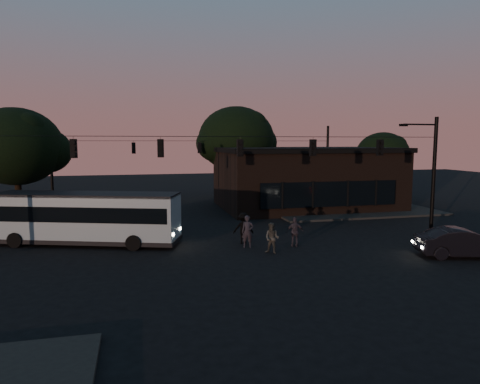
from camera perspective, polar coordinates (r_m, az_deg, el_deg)
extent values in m
plane|color=black|center=(21.63, 2.54, -9.13)|extent=(120.00, 120.00, 0.00)
cube|color=black|center=(38.81, 13.86, -2.13)|extent=(14.00, 10.00, 0.15)
cube|color=black|center=(35.42, -26.86, -3.50)|extent=(14.00, 10.00, 0.15)
cube|color=black|center=(39.06, 8.69, 1.63)|extent=(15.00, 10.00, 5.00)
cube|color=black|center=(38.92, 8.76, 5.59)|extent=(15.40, 10.40, 0.40)
cube|color=black|center=(34.48, 11.91, -0.28)|extent=(11.50, 0.18, 2.00)
cylinder|color=black|center=(43.28, -0.50, 1.52)|extent=(0.44, 0.44, 4.00)
ellipsoid|color=black|center=(43.11, -0.51, 7.09)|extent=(7.60, 7.60, 6.46)
cylinder|color=black|center=(45.05, 18.33, 0.75)|extent=(0.44, 0.44, 3.00)
ellipsoid|color=black|center=(44.85, 18.48, 4.75)|extent=(5.20, 5.20, 4.42)
cylinder|color=black|center=(34.21, -27.39, -0.94)|extent=(0.44, 0.44, 3.60)
ellipsoid|color=black|center=(33.96, -27.73, 5.40)|extent=(6.40, 6.40, 5.44)
cylinder|color=black|center=(30.57, 24.42, 2.07)|extent=(0.24, 0.24, 7.50)
cylinder|color=black|center=(24.67, 0.00, 7.40)|extent=(26.00, 0.03, 0.03)
cube|color=black|center=(24.18, -21.30, 5.42)|extent=(0.34, 0.30, 1.00)
cube|color=black|center=(24.01, -10.54, 5.76)|extent=(0.34, 0.30, 1.00)
cube|color=black|center=(24.68, 0.00, 5.89)|extent=(0.34, 0.30, 1.00)
cube|color=black|center=(26.11, 9.69, 5.84)|extent=(0.34, 0.30, 1.00)
cube|color=black|center=(28.20, 18.16, 5.66)|extent=(0.34, 0.30, 1.00)
cylinder|color=black|center=(40.66, -23.86, 3.09)|extent=(0.24, 0.24, 7.50)
cylinder|color=black|center=(44.24, 11.55, 3.77)|extent=(0.24, 0.24, 7.50)
cylinder|color=black|center=(40.40, -5.42, 6.81)|extent=(26.00, 0.03, 0.03)
cube|color=black|center=(39.97, -14.00, 5.71)|extent=(0.34, 0.30, 1.00)
cube|color=black|center=(40.40, -5.41, 5.89)|extent=(0.34, 0.30, 1.00)
cube|color=black|center=(41.69, 2.82, 5.93)|extent=(0.34, 0.30, 1.00)
cube|color=gray|center=(26.16, -19.75, -3.00)|extent=(10.71, 5.69, 2.48)
cube|color=black|center=(26.12, -19.77, -2.48)|extent=(10.33, 5.59, 0.86)
cube|color=black|center=(25.99, -19.86, -0.30)|extent=(10.71, 5.69, 0.14)
cube|color=black|center=(26.41, -19.64, -5.86)|extent=(10.82, 5.78, 0.24)
cylinder|color=black|center=(27.15, -27.81, -5.71)|extent=(0.89, 0.51, 0.86)
cylinder|color=black|center=(29.13, -25.24, -4.77)|extent=(0.89, 0.51, 0.86)
cylinder|color=black|center=(24.13, -14.01, -6.60)|extent=(0.89, 0.51, 0.86)
cylinder|color=black|center=(26.34, -12.28, -5.44)|extent=(0.89, 0.51, 0.86)
imported|color=black|center=(24.85, 27.59, -6.04)|extent=(4.79, 2.76, 1.49)
imported|color=black|center=(24.05, 1.02, -5.29)|extent=(0.74, 0.58, 1.81)
imported|color=#363631|center=(22.86, 4.29, -6.15)|extent=(1.01, 0.99, 1.64)
imported|color=#2F2933|center=(24.45, 7.35, -5.30)|extent=(1.05, 0.61, 1.67)
imported|color=black|center=(24.91, 0.44, -4.86)|extent=(1.31, 0.95, 1.82)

